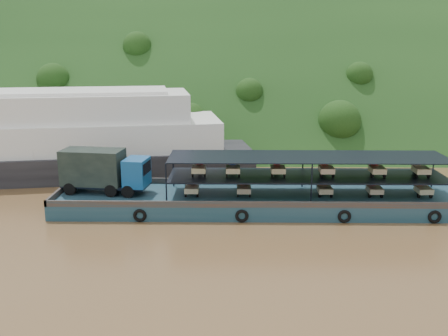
{
  "coord_description": "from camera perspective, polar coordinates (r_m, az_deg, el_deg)",
  "views": [
    {
      "loc": [
        -1.43,
        -38.69,
        13.7
      ],
      "look_at": [
        -2.0,
        3.0,
        3.2
      ],
      "focal_mm": 40.0,
      "sensor_mm": 36.0,
      "label": 1
    }
  ],
  "objects": [
    {
      "name": "hillside",
      "position": [
        75.95,
        1.86,
        3.74
      ],
      "size": [
        140.0,
        39.6,
        39.6
      ],
      "primitive_type": "cube",
      "rotation": [
        0.79,
        0.0,
        0.0
      ],
      "color": "#163513",
      "rests_on": "ground"
    },
    {
      "name": "ground",
      "position": [
        41.07,
        2.75,
        -5.37
      ],
      "size": [
        160.0,
        160.0,
        0.0
      ],
      "primitive_type": "plane",
      "color": "brown",
      "rests_on": "ground"
    },
    {
      "name": "passenger_ferry",
      "position": [
        56.23,
        -20.07,
        3.2
      ],
      "size": [
        45.28,
        18.4,
        8.92
      ],
      "rotation": [
        0.0,
        0.0,
        0.17
      ],
      "color": "black",
      "rests_on": "ground"
    },
    {
      "name": "cargo_barge",
      "position": [
        42.36,
        2.49,
        -3.0
      ],
      "size": [
        35.0,
        7.18,
        4.93
      ],
      "color": "#143947",
      "rests_on": "ground"
    }
  ]
}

